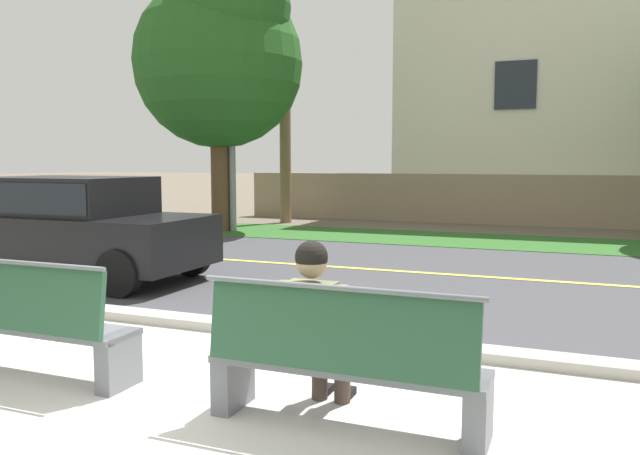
# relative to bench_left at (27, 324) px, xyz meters

# --- Properties ---
(ground_plane) EXTENTS (140.00, 140.00, 0.00)m
(ground_plane) POSITION_rel_bench_left_xyz_m (1.37, 7.52, -0.46)
(ground_plane) COLOR #665B4C
(sidewalk_pavement) EXTENTS (44.00, 3.60, 0.01)m
(sidewalk_pavement) POSITION_rel_bench_left_xyz_m (1.37, -0.08, -0.45)
(sidewalk_pavement) COLOR beige
(sidewalk_pavement) RESTS_ON ground_plane
(curb_edge) EXTENTS (44.00, 0.30, 0.11)m
(curb_edge) POSITION_rel_bench_left_xyz_m (1.37, 1.87, -0.40)
(curb_edge) COLOR #ADA89E
(curb_edge) RESTS_ON ground_plane
(street_asphalt) EXTENTS (52.00, 8.00, 0.01)m
(street_asphalt) POSITION_rel_bench_left_xyz_m (1.37, 6.02, -0.45)
(street_asphalt) COLOR #424247
(street_asphalt) RESTS_ON ground_plane
(road_centre_line) EXTENTS (48.00, 0.14, 0.01)m
(road_centre_line) POSITION_rel_bench_left_xyz_m (1.37, 6.02, -0.45)
(road_centre_line) COLOR #E0CC4C
(road_centre_line) RESTS_ON ground_plane
(far_verge_grass) EXTENTS (48.00, 2.80, 0.02)m
(far_verge_grass) POSITION_rel_bench_left_xyz_m (1.37, 10.54, -0.45)
(far_verge_grass) COLOR #2D6026
(far_verge_grass) RESTS_ON ground_plane
(bench_left) EXTENTS (1.87, 0.48, 1.01)m
(bench_left) POSITION_rel_bench_left_xyz_m (0.00, 0.00, 0.00)
(bench_left) COLOR slate
(bench_left) RESTS_ON ground_plane
(bench_right) EXTENTS (1.87, 0.48, 1.01)m
(bench_right) POSITION_rel_bench_left_xyz_m (2.74, 0.00, 0.00)
(bench_right) COLOR slate
(bench_right) RESTS_ON ground_plane
(seated_person_olive) EXTENTS (0.52, 0.68, 1.25)m
(seated_person_olive) POSITION_rel_bench_left_xyz_m (2.48, 0.17, 0.22)
(seated_person_olive) COLOR #47382D
(seated_person_olive) RESTS_ON ground_plane
(car_black_near) EXTENTS (4.30, 1.86, 1.54)m
(car_black_near) POSITION_rel_bench_left_xyz_m (-2.97, 3.62, 0.40)
(car_black_near) COLOR black
(car_black_near) RESTS_ON ground_plane
(streetlamp) EXTENTS (0.24, 2.10, 7.81)m
(streetlamp) POSITION_rel_bench_left_xyz_m (-3.86, 10.33, 3.96)
(streetlamp) COLOR gray
(streetlamp) RESTS_ON ground_plane
(shade_tree_far_left) EXTENTS (4.19, 4.19, 6.91)m
(shade_tree_far_left) POSITION_rel_bench_left_xyz_m (-4.06, 10.04, 4.03)
(shade_tree_far_left) COLOR brown
(shade_tree_far_left) RESTS_ON ground_plane
(garden_wall) EXTENTS (13.00, 0.36, 1.40)m
(garden_wall) POSITION_rel_bench_left_xyz_m (1.05, 14.48, 0.24)
(garden_wall) COLOR gray
(garden_wall) RESTS_ON ground_plane
(house_across_street) EXTENTS (13.59, 6.91, 7.57)m
(house_across_street) POSITION_rel_bench_left_xyz_m (5.35, 17.68, 3.37)
(house_across_street) COLOR beige
(house_across_street) RESTS_ON ground_plane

